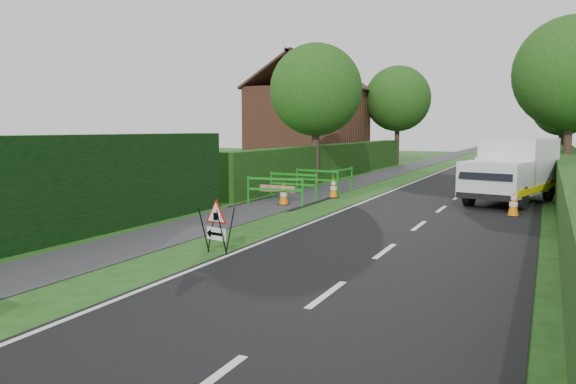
% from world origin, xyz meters
% --- Properties ---
extents(ground, '(120.00, 120.00, 0.00)m').
position_xyz_m(ground, '(0.00, 0.00, 0.00)').
color(ground, '#1F4513').
rests_on(ground, ground).
extents(road_surface, '(6.00, 90.00, 0.02)m').
position_xyz_m(road_surface, '(2.50, 35.00, 0.00)').
color(road_surface, black).
rests_on(road_surface, ground).
extents(footpath, '(2.00, 90.00, 0.02)m').
position_xyz_m(footpath, '(-3.00, 35.00, 0.01)').
color(footpath, '#2D2D30').
rests_on(footpath, ground).
extents(hedge_west_far, '(1.00, 24.00, 1.80)m').
position_xyz_m(hedge_west_far, '(-5.00, 22.00, 0.00)').
color(hedge_west_far, '#14380F').
rests_on(hedge_west_far, ground).
extents(hedge_east, '(1.20, 50.00, 1.50)m').
position_xyz_m(hedge_east, '(6.50, 16.00, 0.00)').
color(hedge_east, '#14380F').
rests_on(hedge_east, ground).
extents(house_west, '(7.50, 7.40, 7.88)m').
position_xyz_m(house_west, '(-10.00, 30.00, 2.90)').
color(house_west, brown).
rests_on(house_west, ground).
extents(tree_nw, '(4.40, 4.40, 6.70)m').
position_xyz_m(tree_nw, '(-4.60, 18.00, 4.48)').
color(tree_nw, '#2D2116').
rests_on(tree_nw, ground).
extents(tree_ne, '(5.20, 5.20, 7.79)m').
position_xyz_m(tree_ne, '(6.40, 22.00, 5.17)').
color(tree_ne, '#2D2116').
rests_on(tree_ne, ground).
extents(tree_fw, '(4.80, 4.80, 7.24)m').
position_xyz_m(tree_fw, '(-4.60, 34.00, 4.83)').
color(tree_fw, '#2D2116').
rests_on(tree_fw, ground).
extents(tree_fe, '(4.20, 4.20, 6.33)m').
position_xyz_m(tree_fe, '(6.40, 38.00, 4.22)').
color(tree_fe, '#2D2116').
rests_on(tree_fe, ground).
extents(triangle_sign, '(0.81, 0.81, 0.99)m').
position_xyz_m(triangle_sign, '(-0.70, 2.78, 0.69)').
color(triangle_sign, black).
rests_on(triangle_sign, ground).
extents(works_van, '(3.14, 5.35, 2.30)m').
position_xyz_m(works_van, '(4.49, 14.34, 1.22)').
color(works_van, silver).
rests_on(works_van, ground).
extents(traffic_cone_0, '(0.38, 0.38, 0.79)m').
position_xyz_m(traffic_cone_0, '(4.72, 10.96, 0.39)').
color(traffic_cone_0, black).
rests_on(traffic_cone_0, ground).
extents(traffic_cone_1, '(0.38, 0.38, 0.79)m').
position_xyz_m(traffic_cone_1, '(4.75, 13.30, 0.39)').
color(traffic_cone_1, black).
rests_on(traffic_cone_1, ground).
extents(traffic_cone_2, '(0.38, 0.38, 0.79)m').
position_xyz_m(traffic_cone_2, '(4.81, 15.20, 0.39)').
color(traffic_cone_2, black).
rests_on(traffic_cone_2, ground).
extents(traffic_cone_3, '(0.38, 0.38, 0.79)m').
position_xyz_m(traffic_cone_3, '(-2.68, 10.33, 0.39)').
color(traffic_cone_3, black).
rests_on(traffic_cone_3, ground).
extents(traffic_cone_4, '(0.38, 0.38, 0.79)m').
position_xyz_m(traffic_cone_4, '(-1.82, 12.99, 0.39)').
color(traffic_cone_4, black).
rests_on(traffic_cone_4, ground).
extents(ped_barrier_0, '(2.09, 0.59, 1.00)m').
position_xyz_m(ped_barrier_0, '(-2.94, 10.17, 0.63)').
color(ped_barrier_0, '#19891A').
rests_on(ped_barrier_0, ground).
extents(ped_barrier_1, '(2.09, 0.58, 1.00)m').
position_xyz_m(ped_barrier_1, '(-3.14, 12.17, 0.63)').
color(ped_barrier_1, '#19891A').
rests_on(ped_barrier_1, ground).
extents(ped_barrier_2, '(2.09, 0.75, 1.00)m').
position_xyz_m(ped_barrier_2, '(-3.02, 14.26, 0.63)').
color(ped_barrier_2, '#19891A').
rests_on(ped_barrier_2, ground).
extents(ped_barrier_3, '(0.49, 2.08, 1.00)m').
position_xyz_m(ped_barrier_3, '(-2.24, 15.23, 0.63)').
color(ped_barrier_3, '#19891A').
rests_on(ped_barrier_3, ground).
extents(redwhite_plank, '(1.50, 0.19, 0.25)m').
position_xyz_m(redwhite_plank, '(-3.39, 11.28, 0.00)').
color(redwhite_plank, red).
rests_on(redwhite_plank, ground).
extents(hatchback_car, '(2.40, 3.42, 1.08)m').
position_xyz_m(hatchback_car, '(2.33, 26.08, 0.54)').
color(hatchback_car, silver).
rests_on(hatchback_car, ground).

